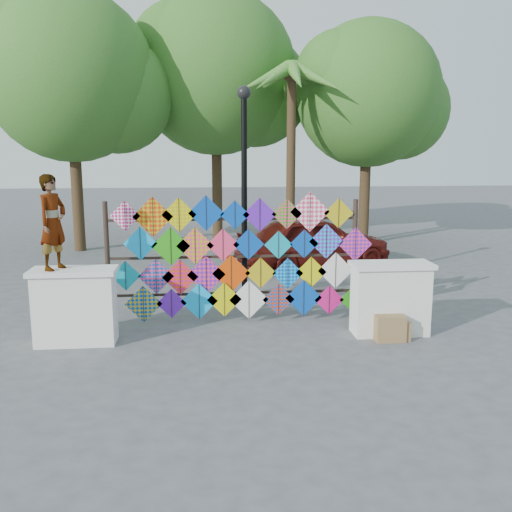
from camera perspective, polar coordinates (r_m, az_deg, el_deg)
name	(u,v)px	position (r m, az deg, el deg)	size (l,w,h in m)	color
ground	(236,334)	(10.16, -1.98, -7.84)	(80.00, 80.00, 0.00)	slate
parapet_left	(75,306)	(9.99, -17.63, -4.77)	(1.40, 0.65, 1.28)	white
parapet_right	(390,298)	(10.30, 13.28, -4.10)	(1.40, 0.65, 1.28)	white
kite_rack	(237,259)	(10.55, -1.87, -0.35)	(4.96, 0.24, 2.45)	black
tree_west	(74,78)	(19.16, -17.73, 16.62)	(5.85, 5.20, 8.01)	#49381F
tree_mid	(219,75)	(20.82, -3.75, 17.65)	(6.30, 5.60, 8.61)	#49381F
tree_east	(370,95)	(20.05, 11.37, 15.48)	(5.40, 4.80, 7.42)	#49381F
palm_tree	(292,91)	(17.92, 3.59, 16.15)	(3.62, 3.62, 5.83)	#49381F
vendor_woman	(53,222)	(9.79, -19.67, 3.19)	(0.57, 0.37, 1.55)	#99999E
sedan	(314,242)	(15.73, 5.79, 1.43)	(1.70, 4.23, 1.44)	#59140F
lamppost	(244,176)	(11.66, -1.19, 8.04)	(0.28, 0.28, 4.46)	black
cardboard_box_near	(388,327)	(10.10, 13.09, -6.91)	(0.50, 0.45, 0.45)	#926B46
cardboard_box_far	(396,330)	(10.15, 13.84, -7.17)	(0.40, 0.37, 0.33)	#926B46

